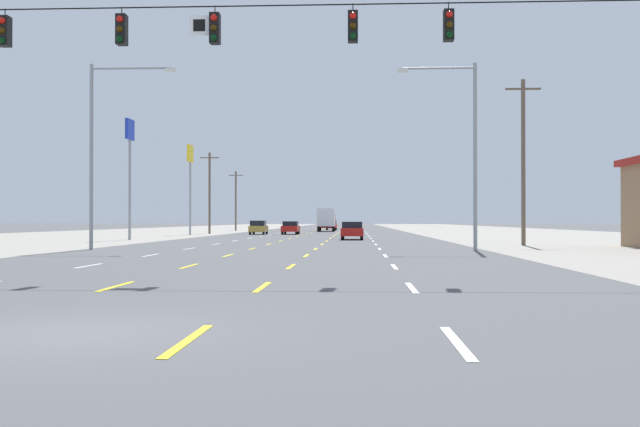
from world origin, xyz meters
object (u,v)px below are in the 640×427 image
(hatchback_center_turn_far, at_px, (332,225))
(streetlight_right_row_0, at_px, (467,142))
(sedan_inner_left_mid, at_px, (291,228))
(box_truck_center_turn_midfar, at_px, (326,218))
(pole_sign_left_row_1, at_px, (130,151))
(streetlight_left_row_0, at_px, (100,141))
(sedan_inner_right_nearest, at_px, (352,230))
(pole_sign_left_row_2, at_px, (190,167))
(hatchback_far_left_near, at_px, (258,227))

(hatchback_center_turn_far, relative_size, streetlight_right_row_0, 0.40)
(sedan_inner_left_mid, bearing_deg, box_truck_center_turn_midfar, 81.40)
(box_truck_center_turn_midfar, distance_m, pole_sign_left_row_1, 46.90)
(streetlight_left_row_0, xyz_separation_m, streetlight_right_row_0, (19.40, 0.00, -0.15))
(hatchback_center_turn_far, bearing_deg, sedan_inner_right_nearest, -86.39)
(sedan_inner_left_mid, bearing_deg, pole_sign_left_row_1, -114.75)
(sedan_inner_right_nearest, bearing_deg, streetlight_right_row_0, -73.80)
(hatchback_center_turn_far, bearing_deg, pole_sign_left_row_1, -103.46)
(sedan_inner_right_nearest, bearing_deg, hatchback_center_turn_far, 93.61)
(sedan_inner_left_mid, relative_size, box_truck_center_turn_midfar, 0.62)
(pole_sign_left_row_1, height_order, pole_sign_left_row_2, pole_sign_left_row_2)
(hatchback_far_left_near, relative_size, box_truck_center_turn_midfar, 0.54)
(sedan_inner_left_mid, bearing_deg, hatchback_center_turn_far, 84.63)
(sedan_inner_right_nearest, height_order, streetlight_left_row_0, streetlight_left_row_0)
(sedan_inner_right_nearest, xyz_separation_m, sedan_inner_left_mid, (-7.01, 21.74, 0.00))
(pole_sign_left_row_1, height_order, streetlight_right_row_0, streetlight_right_row_0)
(sedan_inner_right_nearest, relative_size, streetlight_left_row_0, 0.45)
(hatchback_center_turn_far, bearing_deg, box_truck_center_turn_midfar, -90.79)
(streetlight_left_row_0, bearing_deg, sedan_inner_left_mid, 81.60)
(box_truck_center_turn_midfar, relative_size, pole_sign_left_row_1, 0.74)
(pole_sign_left_row_1, xyz_separation_m, pole_sign_left_row_2, (0.27, 19.89, 0.26))
(box_truck_center_turn_midfar, bearing_deg, streetlight_left_row_0, -98.47)
(hatchback_center_turn_far, relative_size, streetlight_left_row_0, 0.39)
(pole_sign_left_row_1, bearing_deg, hatchback_far_left_near, 72.04)
(box_truck_center_turn_midfar, xyz_separation_m, pole_sign_left_row_2, (-13.73, -24.56, 5.53))
(pole_sign_left_row_2, relative_size, streetlight_left_row_0, 0.98)
(hatchback_center_turn_far, bearing_deg, pole_sign_left_row_2, -109.44)
(hatchback_center_turn_far, distance_m, streetlight_right_row_0, 79.33)
(pole_sign_left_row_2, relative_size, streetlight_right_row_0, 0.99)
(sedan_inner_right_nearest, bearing_deg, box_truck_center_turn_midfar, 95.14)
(box_truck_center_turn_midfar, height_order, hatchback_center_turn_far, box_truck_center_turn_midfar)
(pole_sign_left_row_1, relative_size, streetlight_left_row_0, 0.98)
(sedan_inner_right_nearest, distance_m, streetlight_left_row_0, 25.33)
(box_truck_center_turn_midfar, distance_m, streetlight_left_row_0, 64.46)
(hatchback_center_turn_far, height_order, pole_sign_left_row_1, pole_sign_left_row_1)
(streetlight_left_row_0, bearing_deg, streetlight_right_row_0, 0.00)
(sedan_inner_right_nearest, xyz_separation_m, streetlight_right_row_0, (6.09, -20.95, 4.89))
(hatchback_far_left_near, height_order, sedan_inner_left_mid, hatchback_far_left_near)
(sedan_inner_right_nearest, bearing_deg, hatchback_far_left_near, 116.80)
(sedan_inner_right_nearest, height_order, streetlight_right_row_0, streetlight_right_row_0)
(hatchback_far_left_near, xyz_separation_m, hatchback_center_turn_far, (6.89, 36.79, 0.00))
(hatchback_far_left_near, bearing_deg, sedan_inner_right_nearest, -63.20)
(streetlight_right_row_0, bearing_deg, sedan_inner_left_mid, 107.05)
(sedan_inner_right_nearest, height_order, hatchback_center_turn_far, hatchback_center_turn_far)
(sedan_inner_left_mid, bearing_deg, sedan_inner_right_nearest, -72.14)
(sedan_inner_right_nearest, distance_m, streetlight_right_row_0, 22.36)
(hatchback_far_left_near, distance_m, box_truck_center_turn_midfar, 22.87)
(pole_sign_left_row_2, distance_m, streetlight_left_row_0, 39.34)
(sedan_inner_left_mid, xyz_separation_m, streetlight_left_row_0, (-6.30, -42.70, 5.04))
(hatchback_far_left_near, height_order, pole_sign_left_row_2, pole_sign_left_row_2)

